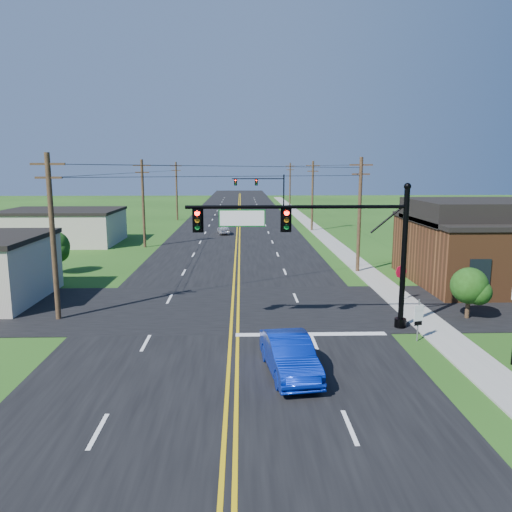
{
  "coord_description": "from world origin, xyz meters",
  "views": [
    {
      "loc": [
        0.56,
        -16.65,
        8.26
      ],
      "look_at": [
        1.35,
        10.0,
        3.48
      ],
      "focal_mm": 35.0,
      "sensor_mm": 36.0,
      "label": 1
    }
  ],
  "objects_px": {
    "signal_mast_far": "(261,186)",
    "route_sign": "(418,317)",
    "blue_car": "(289,356)",
    "stop_sign": "(401,276)",
    "signal_mast_main": "(317,238)"
  },
  "relations": [
    {
      "from": "route_sign",
      "to": "stop_sign",
      "type": "height_order",
      "value": "stop_sign"
    },
    {
      "from": "stop_sign",
      "to": "signal_mast_far",
      "type": "bearing_deg",
      "value": 72.9
    },
    {
      "from": "signal_mast_main",
      "to": "blue_car",
      "type": "bearing_deg",
      "value": -108.03
    },
    {
      "from": "route_sign",
      "to": "stop_sign",
      "type": "relative_size",
      "value": 0.89
    },
    {
      "from": "stop_sign",
      "to": "signal_mast_main",
      "type": "bearing_deg",
      "value": -162.49
    },
    {
      "from": "signal_mast_far",
      "to": "route_sign",
      "type": "bearing_deg",
      "value": -86.48
    },
    {
      "from": "signal_mast_main",
      "to": "blue_car",
      "type": "xyz_separation_m",
      "value": [
        -1.88,
        -5.76,
        -3.96
      ]
    },
    {
      "from": "blue_car",
      "to": "stop_sign",
      "type": "relative_size",
      "value": 2.05
    },
    {
      "from": "blue_car",
      "to": "route_sign",
      "type": "xyz_separation_m",
      "value": [
        6.52,
        3.74,
        0.41
      ]
    },
    {
      "from": "signal_mast_main",
      "to": "stop_sign",
      "type": "relative_size",
      "value": 4.85
    },
    {
      "from": "signal_mast_far",
      "to": "blue_car",
      "type": "height_order",
      "value": "signal_mast_far"
    },
    {
      "from": "signal_mast_far",
      "to": "route_sign",
      "type": "height_order",
      "value": "signal_mast_far"
    },
    {
      "from": "signal_mast_far",
      "to": "blue_car",
      "type": "xyz_separation_m",
      "value": [
        -1.98,
        -77.76,
        -3.76
      ]
    },
    {
      "from": "blue_car",
      "to": "stop_sign",
      "type": "xyz_separation_m",
      "value": [
        7.88,
        10.74,
        0.89
      ]
    },
    {
      "from": "route_sign",
      "to": "signal_mast_main",
      "type": "bearing_deg",
      "value": 138.43
    }
  ]
}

